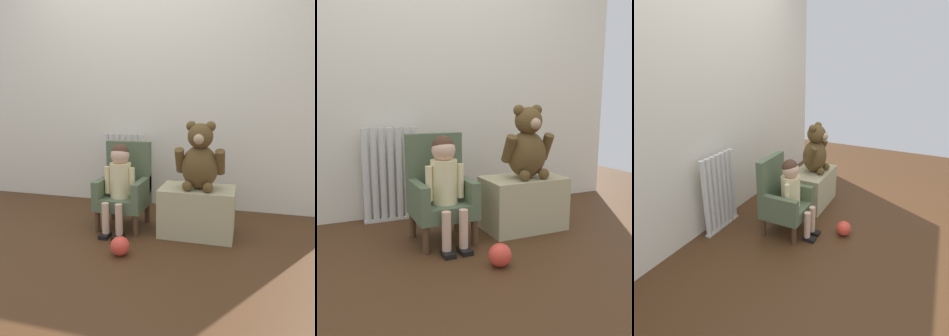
{
  "view_description": "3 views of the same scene",
  "coord_description": "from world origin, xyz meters",
  "views": [
    {
      "loc": [
        0.95,
        -2.0,
        1.03
      ],
      "look_at": [
        0.28,
        0.44,
        0.52
      ],
      "focal_mm": 35.0,
      "sensor_mm": 36.0,
      "label": 1
    },
    {
      "loc": [
        -0.78,
        -1.81,
        0.92
      ],
      "look_at": [
        0.24,
        0.48,
        0.47
      ],
      "focal_mm": 40.0,
      "sensor_mm": 36.0,
      "label": 2
    },
    {
      "loc": [
        -2.15,
        -0.68,
        1.54
      ],
      "look_at": [
        0.24,
        0.5,
        0.52
      ],
      "focal_mm": 32.0,
      "sensor_mm": 36.0,
      "label": 3
    }
  ],
  "objects": [
    {
      "name": "ground_plane",
      "position": [
        0.0,
        0.0,
        0.0
      ],
      "size": [
        6.0,
        6.0,
        0.0
      ],
      "primitive_type": "plane",
      "color": "#462A15"
    },
    {
      "name": "back_wall",
      "position": [
        0.0,
        1.13,
        1.2
      ],
      "size": [
        3.8,
        0.05,
        2.4
      ],
      "primitive_type": "cube",
      "color": "beige",
      "rests_on": "ground_plane"
    },
    {
      "name": "radiator",
      "position": [
        -0.22,
        1.01,
        0.36
      ],
      "size": [
        0.43,
        0.05,
        0.72
      ],
      "color": "silver",
      "rests_on": "ground_plane"
    },
    {
      "name": "child_armchair",
      "position": [
        -0.01,
        0.48,
        0.32
      ],
      "size": [
        0.39,
        0.37,
        0.7
      ],
      "color": "#526245",
      "rests_on": "ground_plane"
    },
    {
      "name": "child_figure",
      "position": [
        -0.01,
        0.36,
        0.46
      ],
      "size": [
        0.25,
        0.35,
        0.71
      ],
      "color": "beige",
      "rests_on": "ground_plane"
    },
    {
      "name": "low_bench",
      "position": [
        0.6,
        0.43,
        0.19
      ],
      "size": [
        0.57,
        0.35,
        0.38
      ],
      "primitive_type": "cube",
      "color": "tan",
      "rests_on": "ground_plane"
    },
    {
      "name": "large_teddy_bear",
      "position": [
        0.62,
        0.41,
        0.6
      ],
      "size": [
        0.37,
        0.26,
        0.51
      ],
      "color": "brown",
      "rests_on": "low_bench"
    },
    {
      "name": "toy_ball",
      "position": [
        0.15,
        -0.07,
        0.07
      ],
      "size": [
        0.13,
        0.13,
        0.13
      ],
      "primitive_type": "sphere",
      "color": "#E03F30",
      "rests_on": "ground_plane"
    }
  ]
}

